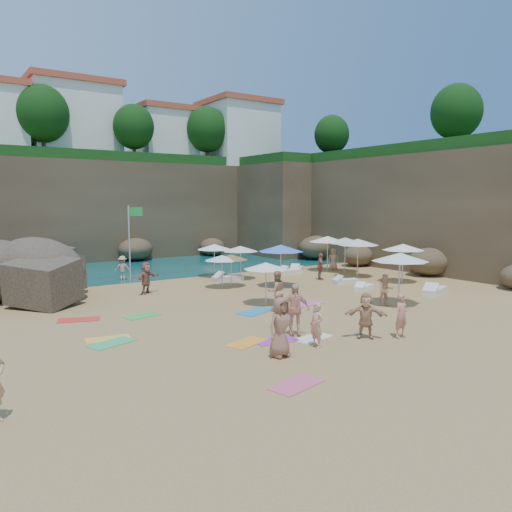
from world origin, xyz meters
TOP-DOWN VIEW (x-y plane):
  - ground at (0.00, 0.00)m, footprint 120.00×120.00m
  - seawater at (0.00, 30.00)m, footprint 120.00×120.00m
  - cliff_back at (2.00, 25.00)m, footprint 44.00×8.00m
  - cliff_right at (19.00, 8.00)m, footprint 8.00×30.00m
  - cliff_corner at (17.00, 20.00)m, footprint 10.00×12.00m
  - clifftop_buildings at (2.96, 25.79)m, footprint 28.48×9.48m
  - clifftop_trees at (4.78, 19.52)m, footprint 35.60×23.82m
  - flag_pole at (-1.98, 10.42)m, footprint 0.87×0.38m
  - parasol_0 at (3.87, 7.50)m, footprint 2.21×2.21m
  - parasol_1 at (3.02, 9.28)m, footprint 2.22×2.22m
  - parasol_2 at (11.39, 6.13)m, footprint 2.51×2.51m
  - parasol_3 at (10.83, 7.27)m, footprint 2.56×2.56m
  - parasol_4 at (16.38, 4.87)m, footprint 2.13×2.13m
  - parasol_5 at (1.39, 5.49)m, footprint 1.96×1.96m
  - parasol_6 at (1.98, 5.49)m, footprint 1.96×1.96m
  - parasol_7 at (10.50, 4.07)m, footprint 2.60×2.60m
  - parasol_8 at (11.22, 1.10)m, footprint 2.45×2.45m
  - parasol_9 at (0.87, 0.48)m, footprint 2.11×2.11m
  - parasol_10 at (4.31, 3.93)m, footprint 2.54×2.54m
  - parasol_11 at (5.96, -3.08)m, footprint 2.61×2.61m
  - lounger_0 at (2.90, 7.41)m, footprint 1.95×0.69m
  - lounger_1 at (7.77, 7.57)m, footprint 1.94×0.85m
  - lounger_2 at (8.99, 8.32)m, footprint 1.78×1.59m
  - lounger_3 at (7.62, 0.68)m, footprint 1.62×0.97m
  - lounger_4 at (8.22, 2.75)m, footprint 1.69×0.77m
  - lounger_5 at (9.74, -2.29)m, footprint 2.18×1.34m
  - towel_1 at (-4.36, -8.40)m, footprint 1.69×1.12m
  - towel_2 at (-3.32, -4.34)m, footprint 1.72×1.29m
  - towel_3 at (-7.22, -1.83)m, footprint 1.76×1.28m
  - towel_4 at (-7.14, -1.23)m, footprint 1.62×0.98m
  - towel_5 at (-1.04, -5.16)m, footprint 1.66×1.11m
  - towel_6 at (-2.35, -4.72)m, footprint 1.61×0.96m
  - towel_7 at (-7.25, 2.28)m, footprint 1.81×1.31m
  - towel_8 at (-0.39, -0.52)m, footprint 2.02×1.49m
  - towel_9 at (2.59, -0.51)m, footprint 1.67×0.98m
  - towel_11 at (-4.85, 1.45)m, footprint 1.63×1.09m
  - person_stand_1 at (0.48, -0.87)m, footprint 0.96×0.80m
  - person_stand_2 at (-2.26, 11.39)m, footprint 1.04×0.82m
  - person_stand_3 at (7.90, 4.65)m, footprint 0.80×1.04m
  - person_stand_4 at (11.60, 7.51)m, footprint 0.81×0.80m
  - person_stand_5 at (-2.77, 6.23)m, footprint 1.59×1.16m
  - person_stand_6 at (-1.67, -6.06)m, footprint 0.38×0.56m
  - person_lie_1 at (-1.35, -4.48)m, footprint 1.85×2.16m
  - person_lie_2 at (-3.27, -6.22)m, footprint 1.01×1.92m
  - person_lie_3 at (0.51, -6.21)m, footprint 2.18×2.19m
  - person_lie_4 at (1.59, -6.88)m, footprint 0.58×1.58m
  - person_lie_5 at (5.29, -2.87)m, footprint 1.37×1.61m

SIDE VIEW (x-z plane):
  - ground at x=0.00m, z-range 0.00..0.00m
  - seawater at x=0.00m, z-range 0.00..0.00m
  - towel_11 at x=-4.85m, z-range 0.00..0.03m
  - towel_5 at x=-1.04m, z-range 0.00..0.03m
  - towel_6 at x=-2.35m, z-range 0.00..0.03m
  - towel_4 at x=-7.14m, z-range 0.00..0.03m
  - towel_2 at x=-3.32m, z-range 0.00..0.03m
  - towel_1 at x=-4.36m, z-range 0.00..0.03m
  - towel_9 at x=2.59m, z-range 0.00..0.03m
  - towel_3 at x=-7.22m, z-range 0.00..0.03m
  - towel_7 at x=-7.25m, z-range 0.00..0.03m
  - towel_8 at x=-0.39m, z-range 0.00..0.03m
  - lounger_3 at x=7.62m, z-range 0.00..0.24m
  - lounger_4 at x=8.22m, z-range 0.00..0.25m
  - lounger_2 at x=8.99m, z-range 0.00..0.28m
  - lounger_1 at x=7.77m, z-range 0.00..0.29m
  - lounger_0 at x=2.90m, z-range 0.00..0.30m
  - lounger_5 at x=9.74m, z-range 0.00..0.32m
  - person_lie_4 at x=1.59m, z-range 0.00..0.38m
  - person_lie_3 at x=0.51m, z-range 0.00..0.43m
  - person_lie_1 at x=-1.35m, z-range 0.00..0.45m
  - person_lie_2 at x=-3.27m, z-range 0.00..0.50m
  - person_lie_5 at x=5.29m, z-range 0.00..0.55m
  - person_stand_2 at x=-2.26m, z-range 0.00..1.49m
  - person_stand_4 at x=11.60m, z-range 0.00..1.51m
  - person_stand_6 at x=-1.67m, z-range 0.00..1.51m
  - person_stand_3 at x=7.90m, z-range 0.00..1.64m
  - person_stand_5 at x=-2.77m, z-range 0.00..1.69m
  - person_stand_1 at x=0.48m, z-range 0.00..1.80m
  - parasol_5 at x=1.39m, z-range 0.77..2.62m
  - parasol_6 at x=1.98m, z-range 0.77..2.63m
  - parasol_9 at x=0.87m, z-range 0.84..2.83m
  - parasol_4 at x=16.38m, z-range 0.84..2.86m
  - parasol_0 at x=3.87m, z-range 0.87..2.96m
  - parasol_1 at x=3.02m, z-range 0.88..2.98m
  - parasol_8 at x=11.22m, z-range 0.97..3.29m
  - parasol_2 at x=11.39m, z-range 0.99..3.37m
  - parasol_10 at x=4.31m, z-range 1.01..3.41m
  - parasol_3 at x=10.83m, z-range 1.01..3.43m
  - parasol_7 at x=10.50m, z-range 1.03..3.49m
  - parasol_11 at x=5.96m, z-range 1.03..3.50m
  - flag_pole at x=-1.98m, z-range 0.63..5.21m
  - cliff_back at x=2.00m, z-range 0.00..8.00m
  - cliff_right at x=19.00m, z-range 0.00..8.00m
  - cliff_corner at x=17.00m, z-range 0.00..8.00m
  - clifftop_buildings at x=2.96m, z-range 7.74..14.74m
  - clifftop_trees at x=4.78m, z-range 9.06..13.46m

